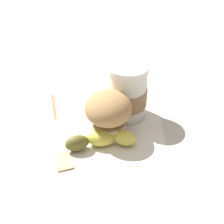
# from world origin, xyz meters

# --- Properties ---
(ground_plane) EXTENTS (3.00, 3.00, 0.00)m
(ground_plane) POSITION_xyz_m (0.00, 0.00, 0.00)
(ground_plane) COLOR beige
(paper_napkin) EXTENTS (0.25, 0.25, 0.00)m
(paper_napkin) POSITION_xyz_m (0.00, 0.00, 0.00)
(paper_napkin) COLOR white
(paper_napkin) RESTS_ON ground_plane
(coffee_cup) EXTENTS (0.09, 0.09, 0.13)m
(coffee_cup) POSITION_xyz_m (-0.05, 0.04, 0.06)
(coffee_cup) COLOR white
(coffee_cup) RESTS_ON paper_napkin
(muffin) EXTENTS (0.10, 0.10, 0.10)m
(muffin) POSITION_xyz_m (0.02, -0.01, 0.06)
(muffin) COLOR beige
(muffin) RESTS_ON paper_napkin
(banana) EXTENTS (0.05, 0.16, 0.04)m
(banana) POSITION_xyz_m (0.05, -0.03, 0.02)
(banana) COLOR #D6CC4C
(banana) RESTS_ON paper_napkin
(sugar_packet) EXTENTS (0.06, 0.04, 0.01)m
(sugar_packet) POSITION_xyz_m (0.09, -0.11, 0.00)
(sugar_packet) COLOR #E0B27F
(sugar_packet) RESTS_ON ground_plane
(wooden_stirrer) EXTENTS (0.11, 0.02, 0.00)m
(wooden_stirrer) POSITION_xyz_m (-0.11, -0.14, 0.00)
(wooden_stirrer) COLOR #9E7547
(wooden_stirrer) RESTS_ON ground_plane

